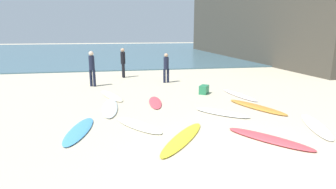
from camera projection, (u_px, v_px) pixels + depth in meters
The scene contains 18 objects.
ground_plane at pixel (244, 162), 5.94m from camera, with size 120.00×120.00×0.00m, color beige.
ocean_water at pixel (135, 50), 38.75m from camera, with size 120.00×40.00×0.08m, color #426675.
coastal_headland at pixel (335, 13), 29.92m from camera, with size 24.30×27.07×9.47m, color #474238.
surfboard_0 at pixel (222, 113), 9.38m from camera, with size 0.59×2.00×0.09m, color white.
surfboard_1 at pixel (155, 102), 10.77m from camera, with size 0.49×1.93×0.06m, color #E04853.
surfboard_2 at pixel (316, 126), 8.12m from camera, with size 0.52×2.39×0.06m, color silver.
surfboard_3 at pixel (110, 108), 10.00m from camera, with size 0.55×2.57×0.09m, color white.
surfboard_4 at pixel (183, 138), 7.18m from camera, with size 0.49×2.59×0.07m, color yellow.
surfboard_5 at pixel (257, 107), 10.09m from camera, with size 0.56×2.56×0.08m, color orange.
surfboard_6 at pixel (79, 131), 7.72m from camera, with size 0.55×2.28×0.07m, color #4A9CE1.
surfboard_7 at pixel (111, 96), 11.88m from camera, with size 0.53×2.46×0.07m, color #F9E9BF.
surfboard_8 at pixel (239, 95), 11.99m from camera, with size 0.49×2.49×0.08m, color white.
surfboard_9 at pixel (269, 139), 7.13m from camera, with size 0.53×2.32×0.08m, color #E3444C.
surfboard_10 at pixel (138, 125), 8.18m from camera, with size 0.57×2.04×0.07m, color silver.
beachgoer_near at pixel (123, 61), 16.42m from camera, with size 0.33×0.34×1.78m.
beachgoer_mid at pixel (92, 67), 13.77m from camera, with size 0.38×0.38×1.81m.
beachgoer_far at pixel (166, 67), 14.80m from camera, with size 0.34×0.29×1.62m.
beach_cooler at pixel (204, 90), 12.31m from camera, with size 0.54×0.33×0.39m, color #287F51.
Camera 1 is at (-2.66, -5.03, 2.83)m, focal length 28.86 mm.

